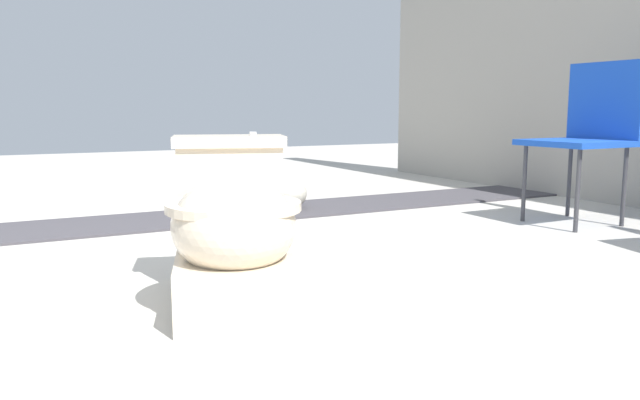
% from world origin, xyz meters
% --- Properties ---
extents(ground_plane, '(14.00, 14.00, 0.00)m').
position_xyz_m(ground_plane, '(0.00, 0.00, 0.00)').
color(ground_plane, '#B7B2A8').
extents(gravel_strip, '(0.56, 8.00, 0.01)m').
position_xyz_m(gravel_strip, '(-1.37, 0.50, 0.01)').
color(gravel_strip, '#423F44').
rests_on(gravel_strip, ground).
extents(toilet, '(0.71, 0.54, 0.52)m').
position_xyz_m(toilet, '(0.13, 0.17, 0.22)').
color(toilet, beige).
rests_on(toilet, ground).
extents(folding_chair_left, '(0.44, 0.44, 0.83)m').
position_xyz_m(folding_chair_left, '(-0.32, 2.29, 0.51)').
color(folding_chair_left, '#1947B2').
rests_on(folding_chair_left, ground).
extents(boulder_near, '(0.36, 0.29, 0.21)m').
position_xyz_m(boulder_near, '(-1.40, 1.03, 0.11)').
color(boulder_near, '#ADA899').
rests_on(boulder_near, ground).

